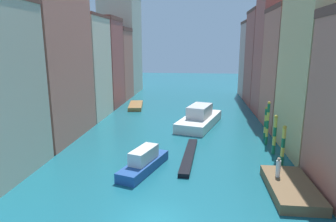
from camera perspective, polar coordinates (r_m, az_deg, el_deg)
The scene contains 21 objects.
ground_plane at distance 42.33m, azimuth 2.32°, elevation -2.25°, with size 154.00×154.00×0.00m, color #196070.
building_left_1 at distance 37.24m, azimuth -23.62°, elevation 11.80°, with size 7.90×12.14×21.97m.
building_left_2 at distance 46.71m, azimuth -16.98°, elevation 8.17°, with size 7.90×8.23×15.31m.
building_left_3 at distance 54.39m, azimuth -13.60°, elevation 9.15°, with size 7.90×7.60×15.72m.
building_left_4 at distance 61.71m, azimuth -11.17°, elevation 9.03°, with size 7.90×7.69×14.39m.
building_left_5 at distance 70.21m, azimuth -9.13°, elevation 12.78°, with size 7.90×10.37×22.37m.
building_right_1 at distance 33.09m, azimuth 29.37°, elevation 8.40°, with size 7.90×10.06×18.70m.
building_right_2 at distance 42.17m, azimuth 24.10°, elevation 7.52°, with size 7.90×8.69×15.79m.
building_right_3 at distance 49.70m, azimuth 21.49°, elevation 10.28°, with size 7.90×7.30×19.10m.
building_right_4 at distance 58.00m, azimuth 19.22°, elevation 9.77°, with size 7.90×9.22×17.27m.
building_right_5 at distance 66.50m, azimuth 17.51°, elevation 9.59°, with size 7.90×8.09×15.91m.
waterfront_dock at distance 24.66m, azimuth 22.85°, elevation -13.66°, with size 3.24×6.56×0.77m.
person_on_dock at distance 24.94m, azimuth 20.72°, elevation -10.33°, with size 0.36×0.36×1.59m.
mooring_pole_0 at distance 28.96m, azimuth 21.54°, elevation -6.20°, with size 0.37×0.37×3.85m.
mooring_pole_1 at distance 31.58m, azimuth 20.10°, elevation -4.28°, with size 0.36×0.36×4.12m.
mooring_pole_2 at distance 34.23m, azimuth 18.86°, elevation -2.20°, with size 0.32×0.32×4.93m.
mooring_pole_3 at distance 36.41m, azimuth 18.49°, elevation -2.13°, with size 0.31×0.31×3.92m.
vaporetto_white at distance 40.78m, azimuth 6.16°, elevation -1.43°, with size 6.63×11.01×2.86m.
gondola_black at distance 29.43m, azimuth 4.12°, elevation -8.68°, with size 1.57×9.55×0.40m.
motorboat_0 at distance 52.71m, azimuth -6.32°, elevation 1.04°, with size 3.28×7.25×0.65m.
motorboat_1 at distance 26.46m, azimuth -4.73°, elevation -9.89°, with size 3.78×6.86×2.04m.
Camera 1 is at (2.63, -16.32, 10.92)m, focal length 31.22 mm.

